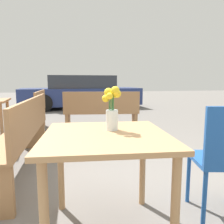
# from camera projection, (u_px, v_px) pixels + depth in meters

# --- Properties ---
(table_front) EXTENTS (0.87, 0.88, 0.71)m
(table_front) POSITION_uv_depth(u_px,v_px,m) (106.00, 150.00, 1.42)
(table_front) COLOR tan
(table_front) RESTS_ON ground_plane
(flower_vase) EXTENTS (0.13, 0.13, 0.30)m
(flower_vase) POSITION_uv_depth(u_px,v_px,m) (112.00, 109.00, 1.49)
(flower_vase) COLOR silver
(flower_vase) RESTS_ON table_front
(bench_near) EXTENTS (0.43, 1.96, 0.85)m
(bench_near) POSITION_uv_depth(u_px,v_px,m) (26.00, 131.00, 2.51)
(bench_near) COLOR #9E7047
(bench_near) RESTS_ON ground_plane
(bench_middle) EXTENTS (1.46, 0.55, 0.85)m
(bench_middle) POSITION_uv_depth(u_px,v_px,m) (102.00, 112.00, 4.16)
(bench_middle) COLOR #9E7047
(bench_middle) RESTS_ON ground_plane
(bench_far) EXTENTS (0.37, 1.48, 0.85)m
(bench_far) POSITION_uv_depth(u_px,v_px,m) (36.00, 111.00, 4.40)
(bench_far) COLOR #9E7047
(bench_far) RESTS_ON ground_plane
(parked_car) EXTENTS (4.59, 1.96, 1.25)m
(parked_car) POSITION_uv_depth(u_px,v_px,m) (81.00, 93.00, 8.50)
(parked_car) COLOR navy
(parked_car) RESTS_ON ground_plane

